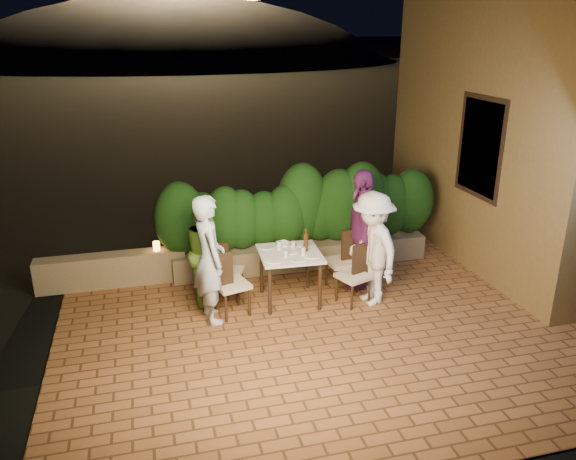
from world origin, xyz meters
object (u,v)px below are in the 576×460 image
object	(u,v)px
chair_left_back	(228,270)
chair_right_front	(353,275)
chair_right_back	(342,260)
diner_blue	(209,259)
chair_left_front	(232,283)
bowl	(283,244)
diner_white	(372,249)
diner_purple	(362,229)
diner_green	(207,252)
beer_bottle	(306,240)
parapet_lamp	(156,246)
dining_table	(290,277)

from	to	relation	value
chair_left_back	chair_right_front	size ratio (longest dim) A/B	0.98
chair_right_back	diner_blue	bearing A→B (deg)	6.75
chair_left_back	chair_left_front	bearing A→B (deg)	-70.44
bowl	chair_left_back	bearing A→B (deg)	177.28
chair_right_front	bowl	bearing A→B (deg)	-54.65
diner_white	diner_purple	distance (m)	0.58
chair_right_front	diner_green	world-z (taller)	diner_green
diner_green	diner_purple	distance (m)	2.30
beer_bottle	chair_right_front	bearing A→B (deg)	-25.35
beer_bottle	chair_left_back	size ratio (longest dim) A/B	0.39
beer_bottle	chair_right_front	xyz separation A→B (m)	(0.62, -0.29, -0.48)
beer_bottle	diner_green	bearing A→B (deg)	166.36
chair_right_front	diner_white	size ratio (longest dim) A/B	0.53
diner_green	diner_blue	bearing A→B (deg)	177.45
chair_left_back	chair_right_front	xyz separation A→B (m)	(1.68, -0.62, 0.01)
chair_right_back	diner_blue	world-z (taller)	diner_blue
bowl	chair_left_front	xyz separation A→B (m)	(-0.84, -0.47, -0.31)
parapet_lamp	diner_green	bearing A→B (deg)	-52.08
beer_bottle	parapet_lamp	size ratio (longest dim) A/B	2.40
diner_green	diner_purple	size ratio (longest dim) A/B	0.82
chair_left_back	diner_white	bearing A→B (deg)	4.90
chair_left_front	chair_right_back	world-z (taller)	chair_right_back
beer_bottle	diner_blue	world-z (taller)	diner_blue
diner_green	chair_left_front	bearing A→B (deg)	-152.12
beer_bottle	chair_right_back	distance (m)	0.79
bowl	diner_white	distance (m)	1.28
chair_left_back	diner_blue	bearing A→B (deg)	-96.20
diner_purple	chair_left_front	bearing A→B (deg)	-59.95
diner_blue	diner_green	xyz separation A→B (m)	(0.04, 0.58, -0.13)
diner_blue	diner_purple	xyz separation A→B (m)	(2.32, 0.50, 0.04)
chair_right_front	diner_green	xyz separation A→B (m)	(-1.97, 0.62, 0.31)
chair_right_back	diner_green	world-z (taller)	diner_green
dining_table	diner_white	bearing A→B (deg)	-16.25
chair_right_back	parapet_lamp	bearing A→B (deg)	-26.16
bowl	diner_purple	xyz separation A→B (m)	(1.19, -0.04, 0.14)
chair_left_front	diner_blue	world-z (taller)	diner_blue
diner_blue	diner_white	size ratio (longest dim) A/B	1.07
diner_blue	diner_purple	size ratio (longest dim) A/B	0.96
chair_left_back	chair_right_back	xyz separation A→B (m)	(1.69, -0.15, 0.04)
chair_left_back	diner_green	world-z (taller)	diner_green
diner_blue	chair_right_back	bearing A→B (deg)	-88.28
diner_purple	beer_bottle	bearing A→B (deg)	-57.03
bowl	chair_left_back	xyz separation A→B (m)	(-0.81, 0.04, -0.35)
chair_left_back	chair_right_front	distance (m)	1.79
diner_blue	chair_right_front	bearing A→B (deg)	-101.30
chair_right_back	diner_white	world-z (taller)	diner_white
bowl	diner_purple	world-z (taller)	diner_purple
chair_right_back	parapet_lamp	size ratio (longest dim) A/B	6.66
dining_table	diner_white	size ratio (longest dim) A/B	0.52
beer_bottle	chair_left_back	world-z (taller)	beer_bottle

